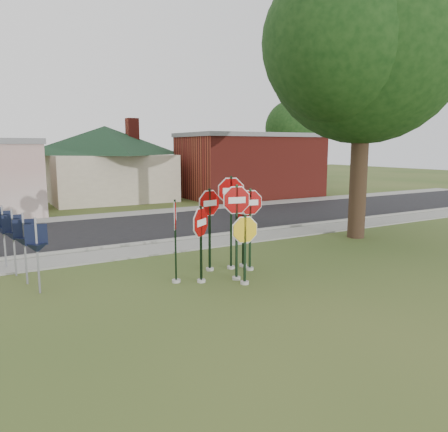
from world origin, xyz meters
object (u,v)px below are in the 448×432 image
stop_sign_left (201,234)px  oak_tree (365,42)px  stop_sign_yellow (245,242)px  stop_sign_center (237,218)px

stop_sign_left → oak_tree: 10.84m
stop_sign_yellow → oak_tree: bearing=22.0°
stop_sign_yellow → oak_tree: 10.42m
stop_sign_yellow → stop_sign_left: 1.24m
stop_sign_yellow → stop_sign_left: bearing=142.5°
stop_sign_center → stop_sign_left: 1.11m
stop_sign_center → stop_sign_yellow: (-0.02, -0.47, -0.60)m
stop_sign_center → stop_sign_left: bearing=164.7°
oak_tree → stop_sign_center: bearing=-161.1°
stop_sign_yellow → stop_sign_center: bearing=87.5°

